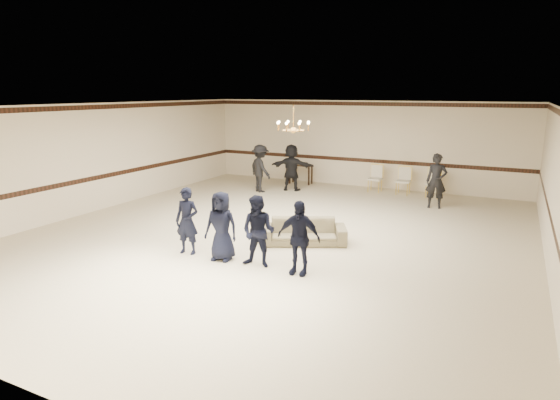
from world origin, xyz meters
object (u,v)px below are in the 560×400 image
Objects in this scene: boy_c at (258,232)px; settee at (304,231)px; chandelier at (293,118)px; banquet_chair_left at (375,179)px; boy_b at (221,226)px; boy_a at (187,221)px; boy_d at (299,238)px; console_table at (301,174)px; banquet_chair_right at (433,184)px; adult_right at (436,181)px; banquet_chair_mid at (403,181)px; adult_left at (260,168)px; adult_mid at (292,167)px.

settee is (0.22, 1.80, -0.46)m from boy_c.
chandelier reaches higher than banquet_chair_left.
boy_a is at bearing 172.93° from boy_b.
boy_d is 1.65× the size of console_table.
boy_d reaches higher than banquet_chair_right.
boy_b is 8.38m from banquet_chair_left.
boy_a is 0.88× the size of adult_right.
banquet_chair_right reaches higher than settee.
adult_right is at bearing -14.74° from console_table.
banquet_chair_mid reaches higher than settee.
boy_d is 0.75× the size of settee.
boy_b is (-0.23, -3.10, -2.13)m from chandelier.
boy_b is 1.00× the size of boy_c.
banquet_chair_right is at bearing 0.72° from console_table.
console_table is (-2.84, 8.51, -0.37)m from boy_c.
banquet_chair_left is 1.00m from banquet_chair_mid.
adult_left reaches higher than boy_c.
adult_left is (-3.53, 6.51, 0.10)m from boy_c.
adult_right is at bearing 49.61° from boy_a.
boy_b is (0.90, 0.00, 0.00)m from boy_a.
boy_b is 0.90m from boy_c.
banquet_chair_left and banquet_chair_right have the same top height.
boy_a is 0.88× the size of adult_left.
boy_c is at bearing -103.22° from banquet_chair_right.
banquet_chair_left is at bearing 83.96° from boy_c.
settee is 6.58m from banquet_chair_mid.
banquet_chair_left is (2.79, 1.10, -0.37)m from adult_mid.
boy_a is 1.65× the size of console_table.
boy_b is at bearing -94.37° from banquet_chair_left.
boy_c is at bearing -122.84° from settee.
boy_d is at bearing -95.20° from settee.
adult_right reaches higher than boy_a.
banquet_chair_mid is (3.79, 1.10, -0.37)m from adult_mid.
banquet_chair_left is (-0.06, 6.51, 0.19)m from settee.
adult_mid is (-0.83, 7.21, 0.10)m from boy_a.
settee is 2.09× the size of banquet_chair_mid.
console_table is at bearing 179.09° from banquet_chair_left.
banquet_chair_left is 1.06× the size of console_table.
boy_b is at bearing 176.16° from boy_d.
adult_right is 5.59m from console_table.
banquet_chair_left reaches higher than console_table.
settee is at bearing 106.57° from adult_mid.
boy_d is at bearing -8.30° from boy_a.
adult_right is 1.77× the size of banquet_chair_right.
boy_d is at bearing -97.27° from banquet_chair_right.
banquet_chair_right is (2.16, 8.31, -0.27)m from boy_c.
settee is 2.09× the size of banquet_chair_right.
adult_mid is 4.93m from banquet_chair_right.
banquet_chair_right is 1.06× the size of console_table.
boy_d is 8.41m from banquet_chair_right.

